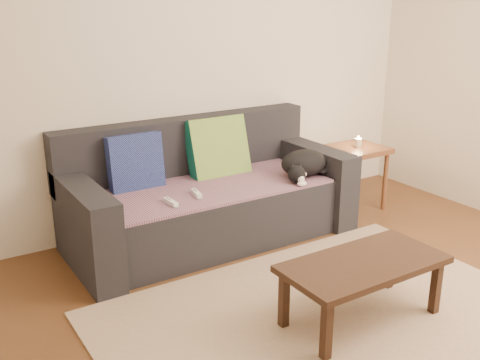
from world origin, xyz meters
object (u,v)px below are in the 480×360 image
object	(u,v)px
sofa	(208,199)
coffee_table	(363,269)
cat	(304,164)
side_table	(357,158)
wii_remote_b	(196,193)
wii_remote_a	(171,202)

from	to	relation	value
sofa	coffee_table	xyz separation A→B (m)	(0.15, -1.48, 0.02)
cat	side_table	world-z (taller)	cat
cat	wii_remote_b	size ratio (longest dim) A/B	3.09
wii_remote_b	side_table	bearing A→B (deg)	-75.97
wii_remote_a	wii_remote_b	world-z (taller)	same
sofa	coffee_table	bearing A→B (deg)	-84.23
side_table	wii_remote_b	bearing A→B (deg)	-176.62
wii_remote_a	coffee_table	bearing A→B (deg)	-157.37
sofa	cat	world-z (taller)	sofa
coffee_table	cat	bearing A→B (deg)	65.91
cat	wii_remote_a	bearing A→B (deg)	178.48
side_table	coffee_table	size ratio (longest dim) A/B	0.59
sofa	wii_remote_b	distance (m)	0.34
cat	wii_remote_b	bearing A→B (deg)	174.76
coffee_table	sofa	bearing A→B (deg)	95.77
sofa	side_table	distance (m)	1.40
sofa	cat	bearing A→B (deg)	-21.13
cat	wii_remote_a	xyz separation A→B (m)	(-1.13, -0.01, -0.08)
cat	side_table	distance (m)	0.72
cat	side_table	bearing A→B (deg)	9.63
wii_remote_a	coffee_table	distance (m)	1.34
wii_remote_b	coffee_table	bearing A→B (deg)	-153.46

